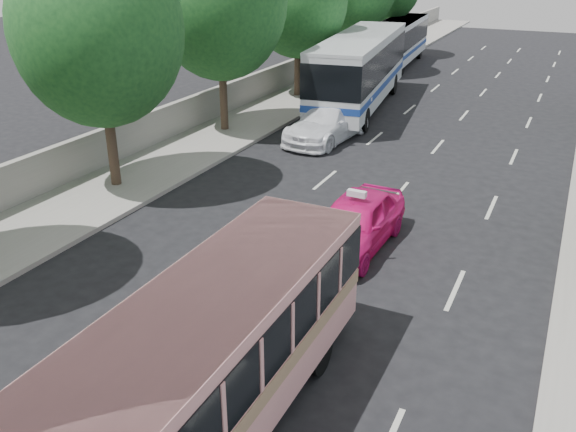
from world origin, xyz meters
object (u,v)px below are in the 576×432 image
Objects in this scene: tour_coach_front at (360,65)px; white_pickup at (327,123)px; pink_taxi at (355,222)px; tour_coach_rear at (400,38)px; pink_bus at (201,361)px.

white_pickup is at bearing -91.22° from tour_coach_front.
pink_taxi is 10.81m from white_pickup.
tour_coach_front reaches higher than pink_taxi.
tour_coach_front is 1.21× the size of tour_coach_rear.
pink_bus is at bearing -83.37° from tour_coach_rear.
tour_coach_front is (-5.50, 15.82, 1.52)m from pink_taxi.
white_pickup is 0.42× the size of tour_coach_front.
tour_coach_rear is at bearing 89.86° from tour_coach_front.
tour_coach_front reaches higher than tour_coach_rear.
tour_coach_rear is (-7.60, 38.12, 0.11)m from pink_bus.
pink_bus is 1.95× the size of pink_taxi.
tour_coach_front reaches higher than white_pickup.
pink_bus is 18.89m from white_pickup.
tour_coach_rear is at bearing 105.59° from pink_taxi.
tour_coach_rear is (-1.80, 13.82, -0.40)m from tour_coach_front.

